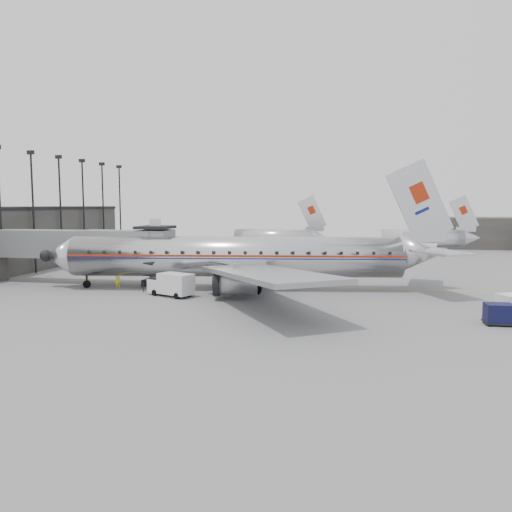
# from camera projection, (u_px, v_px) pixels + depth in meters

# --- Properties ---
(ground) EXTENTS (160.00, 160.00, 0.00)m
(ground) POSITION_uv_depth(u_px,v_px,m) (229.00, 294.00, 48.10)
(ground) COLOR slate
(ground) RESTS_ON ground
(apron_line) EXTENTS (60.00, 0.15, 0.01)m
(apron_line) POSITION_uv_depth(u_px,v_px,m) (269.00, 285.00, 53.41)
(apron_line) COLOR gold
(apron_line) RESTS_ON ground
(jet_bridge) EXTENTS (21.00, 6.20, 7.10)m
(jet_bridge) POSITION_uv_depth(u_px,v_px,m) (88.00, 245.00, 54.32)
(jet_bridge) COLOR #5A5C5F
(jet_bridge) RESTS_ON ground
(floodlight_masts) EXTENTS (0.90, 42.25, 15.25)m
(floodlight_masts) POSITION_uv_depth(u_px,v_px,m) (47.00, 206.00, 65.00)
(floodlight_masts) COLOR black
(floodlight_masts) RESTS_ON ground
(distant_aircraft_near) EXTENTS (16.39, 3.20, 10.26)m
(distant_aircraft_near) POSITION_uv_depth(u_px,v_px,m) (275.00, 237.00, 89.20)
(distant_aircraft_near) COLOR silver
(distant_aircraft_near) RESTS_ON ground
(distant_aircraft_mid) EXTENTS (16.39, 3.20, 10.26)m
(distant_aircraft_mid) POSITION_uv_depth(u_px,v_px,m) (423.00, 238.00, 88.32)
(distant_aircraft_mid) COLOR silver
(distant_aircraft_mid) RESTS_ON ground
(airliner) EXTENTS (41.53, 38.24, 13.18)m
(airliner) POSITION_uv_depth(u_px,v_px,m) (244.00, 257.00, 50.65)
(airliner) COLOR silver
(airliner) RESTS_ON ground
(service_van) EXTENTS (4.97, 3.57, 2.19)m
(service_van) POSITION_uv_depth(u_px,v_px,m) (171.00, 284.00, 46.99)
(service_van) COLOR silver
(service_van) RESTS_ON ground
(baggage_cart_navy) EXTENTS (2.00, 1.55, 1.55)m
(baggage_cart_navy) POSITION_uv_depth(u_px,v_px,m) (499.00, 314.00, 35.76)
(baggage_cart_navy) COLOR black
(baggage_cart_navy) RESTS_ON ground
(ramp_worker) EXTENTS (0.66, 0.56, 1.53)m
(ramp_worker) POSITION_uv_depth(u_px,v_px,m) (118.00, 281.00, 51.25)
(ramp_worker) COLOR #CFCF18
(ramp_worker) RESTS_ON ground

